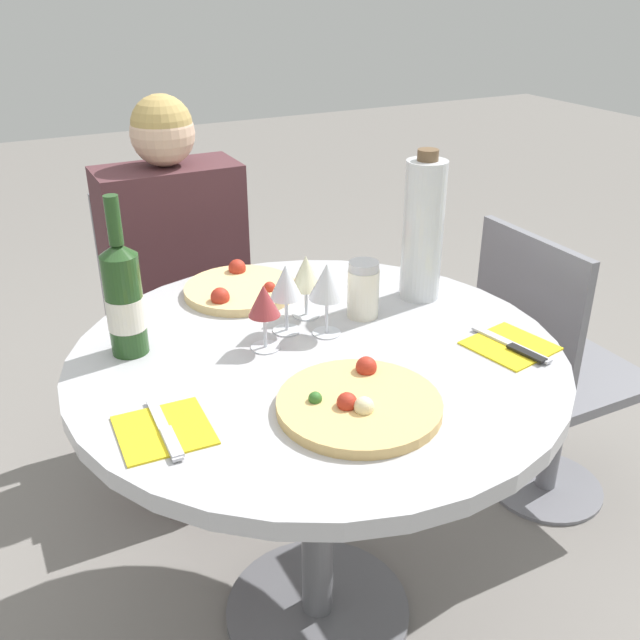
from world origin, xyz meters
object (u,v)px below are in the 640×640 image
(tall_carafe, at_px, (423,230))
(chair_empty_side, at_px, (548,378))
(dining_table, at_px, (317,404))
(wine_bottle, at_px, (124,299))
(pizza_large, at_px, (359,403))
(chair_behind_diner, at_px, (177,330))
(seated_diner, at_px, (187,321))

(tall_carafe, bearing_deg, chair_empty_side, -3.04)
(dining_table, distance_m, tall_carafe, 0.46)
(wine_bottle, bearing_deg, pizza_large, -51.95)
(chair_empty_side, bearing_deg, tall_carafe, -93.04)
(chair_behind_diner, distance_m, seated_diner, 0.16)
(chair_empty_side, relative_size, pizza_large, 2.90)
(dining_table, height_order, chair_behind_diner, chair_behind_diner)
(wine_bottle, xyz_separation_m, tall_carafe, (0.67, -0.04, 0.05))
(chair_behind_diner, bearing_deg, dining_table, 94.03)
(seated_diner, distance_m, pizza_large, 0.98)
(wine_bottle, height_order, tall_carafe, tall_carafe)
(seated_diner, relative_size, wine_bottle, 3.52)
(seated_diner, xyz_separation_m, chair_empty_side, (0.83, -0.62, -0.09))
(pizza_large, xyz_separation_m, tall_carafe, (0.36, 0.35, 0.15))
(chair_behind_diner, height_order, seated_diner, seated_diner)
(pizza_large, bearing_deg, tall_carafe, 44.03)
(chair_behind_diner, distance_m, tall_carafe, 0.97)
(dining_table, bearing_deg, chair_behind_diner, 94.03)
(chair_empty_side, distance_m, pizza_large, 0.93)
(dining_table, bearing_deg, chair_empty_side, 7.82)
(dining_table, distance_m, pizza_large, 0.26)
(chair_behind_diner, distance_m, wine_bottle, 0.87)
(chair_behind_diner, xyz_separation_m, seated_diner, (-0.00, -0.14, 0.09))
(seated_diner, height_order, chair_empty_side, seated_diner)
(dining_table, distance_m, chair_empty_side, 0.81)
(dining_table, distance_m, chair_behind_diner, 0.89)
(dining_table, relative_size, chair_behind_diner, 1.18)
(chair_empty_side, xyz_separation_m, wine_bottle, (-1.11, 0.06, 0.45))
(wine_bottle, bearing_deg, tall_carafe, -3.25)
(dining_table, bearing_deg, wine_bottle, 153.38)
(wine_bottle, bearing_deg, seated_diner, 64.04)
(dining_table, height_order, pizza_large, pizza_large)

